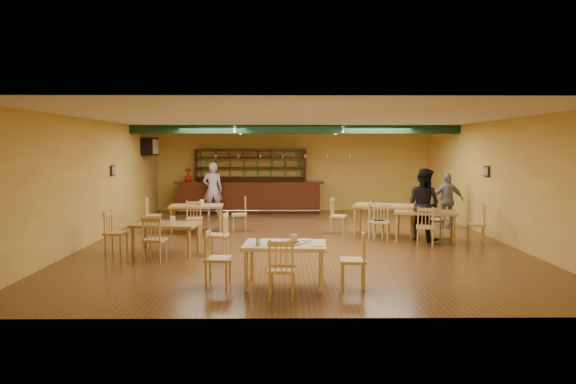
{
  "coord_description": "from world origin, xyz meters",
  "views": [
    {
      "loc": [
        -0.37,
        -12.71,
        2.31
      ],
      "look_at": [
        -0.24,
        0.6,
        1.15
      ],
      "focal_mm": 31.6,
      "sensor_mm": 36.0,
      "label": 1
    }
  ],
  "objects_px": {
    "dining_table_b": "(385,220)",
    "dining_table_d": "(425,226)",
    "patron_right_a": "(423,204)",
    "bar_counter": "(250,197)",
    "near_table": "(285,265)",
    "dining_table_c": "(166,239)",
    "patron_bar": "(213,189)",
    "dining_table_a": "(197,218)"
  },
  "relations": [
    {
      "from": "dining_table_b",
      "to": "dining_table_d",
      "type": "relative_size",
      "value": 1.08
    },
    {
      "from": "patron_right_a",
      "to": "dining_table_d",
      "type": "bearing_deg",
      "value": 174.99
    },
    {
      "from": "bar_counter",
      "to": "near_table",
      "type": "xyz_separation_m",
      "value": [
        1.21,
        -9.55,
        -0.2
      ]
    },
    {
      "from": "dining_table_c",
      "to": "patron_bar",
      "type": "distance_m",
      "value": 6.22
    },
    {
      "from": "dining_table_b",
      "to": "dining_table_c",
      "type": "xyz_separation_m",
      "value": [
        -5.24,
        -2.48,
        -0.06
      ]
    },
    {
      "from": "dining_table_a",
      "to": "near_table",
      "type": "height_order",
      "value": "dining_table_a"
    },
    {
      "from": "bar_counter",
      "to": "near_table",
      "type": "height_order",
      "value": "bar_counter"
    },
    {
      "from": "near_table",
      "to": "patron_bar",
      "type": "distance_m",
      "value": 9.06
    },
    {
      "from": "bar_counter",
      "to": "dining_table_a",
      "type": "distance_m",
      "value": 4.1
    },
    {
      "from": "dining_table_d",
      "to": "patron_bar",
      "type": "height_order",
      "value": "patron_bar"
    },
    {
      "from": "bar_counter",
      "to": "patron_bar",
      "type": "height_order",
      "value": "patron_bar"
    },
    {
      "from": "dining_table_b",
      "to": "patron_right_a",
      "type": "bearing_deg",
      "value": -27.28
    },
    {
      "from": "patron_right_a",
      "to": "bar_counter",
      "type": "bearing_deg",
      "value": 1.61
    },
    {
      "from": "dining_table_c",
      "to": "dining_table_d",
      "type": "bearing_deg",
      "value": 22.07
    },
    {
      "from": "dining_table_c",
      "to": "patron_bar",
      "type": "bearing_deg",
      "value": 95.66
    },
    {
      "from": "dining_table_d",
      "to": "near_table",
      "type": "distance_m",
      "value": 5.44
    },
    {
      "from": "dining_table_d",
      "to": "dining_table_b",
      "type": "bearing_deg",
      "value": 149.5
    },
    {
      "from": "dining_table_d",
      "to": "patron_right_a",
      "type": "bearing_deg",
      "value": 139.7
    },
    {
      "from": "dining_table_b",
      "to": "dining_table_d",
      "type": "xyz_separation_m",
      "value": [
        0.84,
        -0.85,
        -0.03
      ]
    },
    {
      "from": "dining_table_d",
      "to": "patron_right_a",
      "type": "height_order",
      "value": "patron_right_a"
    },
    {
      "from": "dining_table_b",
      "to": "patron_bar",
      "type": "bearing_deg",
      "value": 161.52
    },
    {
      "from": "dining_table_a",
      "to": "patron_right_a",
      "type": "relative_size",
      "value": 0.81
    },
    {
      "from": "bar_counter",
      "to": "dining_table_a",
      "type": "height_order",
      "value": "bar_counter"
    },
    {
      "from": "dining_table_a",
      "to": "dining_table_d",
      "type": "distance_m",
      "value": 6.13
    },
    {
      "from": "near_table",
      "to": "dining_table_b",
      "type": "bearing_deg",
      "value": 65.94
    },
    {
      "from": "patron_bar",
      "to": "bar_counter",
      "type": "bearing_deg",
      "value": -157.5
    },
    {
      "from": "dining_table_a",
      "to": "near_table",
      "type": "bearing_deg",
      "value": -71.61
    },
    {
      "from": "bar_counter",
      "to": "dining_table_b",
      "type": "xyz_separation_m",
      "value": [
        3.89,
        -4.54,
        -0.16
      ]
    },
    {
      "from": "dining_table_a",
      "to": "bar_counter",
      "type": "bearing_deg",
      "value": 67.77
    },
    {
      "from": "near_table",
      "to": "patron_right_a",
      "type": "height_order",
      "value": "patron_right_a"
    },
    {
      "from": "dining_table_a",
      "to": "patron_right_a",
      "type": "distance_m",
      "value": 6.1
    },
    {
      "from": "dining_table_b",
      "to": "dining_table_d",
      "type": "height_order",
      "value": "dining_table_b"
    },
    {
      "from": "dining_table_c",
      "to": "patron_bar",
      "type": "xyz_separation_m",
      "value": [
        0.16,
        6.19,
        0.57
      ]
    },
    {
      "from": "dining_table_c",
      "to": "near_table",
      "type": "height_order",
      "value": "near_table"
    },
    {
      "from": "dining_table_a",
      "to": "dining_table_d",
      "type": "relative_size",
      "value": 0.98
    },
    {
      "from": "near_table",
      "to": "patron_right_a",
      "type": "bearing_deg",
      "value": 54.49
    },
    {
      "from": "bar_counter",
      "to": "dining_table_d",
      "type": "relative_size",
      "value": 3.49
    },
    {
      "from": "bar_counter",
      "to": "patron_right_a",
      "type": "bearing_deg",
      "value": -48.72
    },
    {
      "from": "dining_table_a",
      "to": "patron_right_a",
      "type": "bearing_deg",
      "value": -18.6
    },
    {
      "from": "near_table",
      "to": "patron_bar",
      "type": "bearing_deg",
      "value": 109.48
    },
    {
      "from": "dining_table_c",
      "to": "dining_table_d",
      "type": "distance_m",
      "value": 6.28
    },
    {
      "from": "dining_table_d",
      "to": "patron_right_a",
      "type": "xyz_separation_m",
      "value": [
        -0.04,
        0.05,
        0.53
      ]
    }
  ]
}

